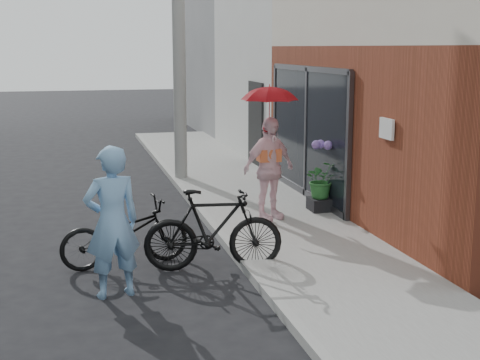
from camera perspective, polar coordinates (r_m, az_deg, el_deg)
name	(u,v)px	position (r m, az deg, el deg)	size (l,w,h in m)	color
ground	(175,271)	(9.17, -5.60, -7.74)	(80.00, 80.00, 0.00)	black
sidewalk	(278,220)	(11.48, 3.24, -3.47)	(2.20, 24.00, 0.12)	gray
curb	(212,225)	(11.19, -2.44, -3.85)	(0.12, 24.00, 0.12)	#9E9E99
plaster_building	(377,28)	(19.53, 11.61, 12.57)	(8.00, 6.00, 7.00)	silver
east_building_far	(295,33)	(26.01, 4.71, 12.38)	(8.00, 8.00, 7.00)	slate
utility_pole	(179,22)	(14.78, -5.27, 13.25)	(0.28, 0.28, 7.00)	#9E9E99
officer	(112,222)	(8.12, -10.86, -3.56)	(0.68, 0.44, 1.85)	#7DAFDE
bike_left	(125,233)	(9.35, -9.80, -4.46)	(0.62, 1.78, 0.94)	black
bike_right	(213,230)	(9.02, -2.29, -4.27)	(0.53, 1.87, 1.13)	black
kimono_woman	(269,169)	(11.16, 2.48, 0.98)	(1.01, 0.42, 1.73)	#FFD5DF
parasol	(269,93)	(11.00, 2.53, 7.43)	(0.89, 0.89, 0.78)	red
planter	(321,204)	(11.99, 6.94, -2.05)	(0.42, 0.42, 0.22)	black
potted_plant	(322,179)	(11.90, 6.99, 0.07)	(0.61, 0.53, 0.68)	#2A6A2E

